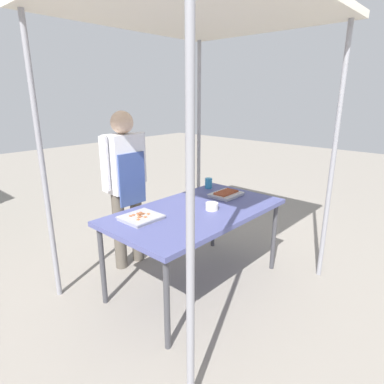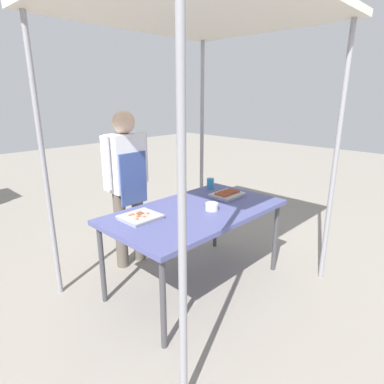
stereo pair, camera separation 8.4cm
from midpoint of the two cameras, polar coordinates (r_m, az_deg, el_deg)
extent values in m
plane|color=gray|center=(3.19, -0.09, -15.84)|extent=(18.00, 18.00, 0.00)
cube|color=#4C518C|center=(2.87, -0.10, -3.45)|extent=(1.60, 0.90, 0.04)
cylinder|color=#3F3F44|center=(2.33, -5.55, -19.16)|extent=(0.04, 0.04, 0.71)
cylinder|color=#3F3F44|center=(3.37, 13.54, -7.66)|extent=(0.04, 0.04, 0.71)
cylinder|color=#3F3F44|center=(2.88, -16.35, -12.34)|extent=(0.04, 0.04, 0.71)
cylinder|color=#3F3F44|center=(3.76, 3.10, -4.53)|extent=(0.04, 0.04, 0.71)
cylinder|color=gray|center=(1.56, -1.86, -4.72)|extent=(0.04, 0.04, 2.30)
cylinder|color=gray|center=(3.16, 22.92, 5.06)|extent=(0.04, 0.04, 2.30)
cylinder|color=gray|center=(2.87, -25.59, 3.65)|extent=(0.04, 0.04, 2.30)
cylinder|color=gray|center=(3.97, 0.59, 8.54)|extent=(0.04, 0.04, 2.30)
cube|color=beige|center=(2.76, -0.12, 29.59)|extent=(2.10, 1.80, 0.06)
cube|color=#ADADB2|center=(3.24, 5.28, -0.58)|extent=(0.30, 0.23, 0.02)
cube|color=#ADADB2|center=(3.23, 5.29, -0.30)|extent=(0.31, 0.24, 0.01)
cylinder|color=brown|center=(3.15, 4.12, -0.55)|extent=(0.03, 0.13, 0.03)
cylinder|color=brown|center=(3.17, 4.52, -0.41)|extent=(0.03, 0.13, 0.03)
cylinder|color=brown|center=(3.20, 4.91, -0.27)|extent=(0.03, 0.13, 0.03)
cylinder|color=brown|center=(3.23, 5.30, -0.13)|extent=(0.03, 0.13, 0.03)
cylinder|color=brown|center=(3.26, 5.67, 0.00)|extent=(0.03, 0.13, 0.03)
cylinder|color=brown|center=(3.28, 6.05, 0.14)|extent=(0.03, 0.13, 0.03)
cylinder|color=brown|center=(3.31, 6.42, 0.27)|extent=(0.03, 0.13, 0.03)
cube|color=#ADADB2|center=(2.67, -9.88, -4.62)|extent=(0.29, 0.26, 0.02)
cube|color=#ADADB2|center=(2.66, -9.89, -4.30)|extent=(0.30, 0.28, 0.01)
cylinder|color=tan|center=(2.62, -9.17, -4.52)|extent=(0.21, 0.01, 0.01)
cube|color=#B7663D|center=(2.58, -10.37, -4.92)|extent=(0.02, 0.02, 0.02)
cube|color=#B7663D|center=(2.62, -9.14, -4.51)|extent=(0.02, 0.02, 0.02)
cylinder|color=tan|center=(2.65, -9.66, -4.32)|extent=(0.21, 0.01, 0.01)
cube|color=#B7663D|center=(2.63, -10.26, -4.52)|extent=(0.02, 0.02, 0.02)
cube|color=#B7663D|center=(2.64, -9.94, -4.41)|extent=(0.02, 0.02, 0.02)
cube|color=#B7663D|center=(2.68, -8.57, -3.96)|extent=(0.02, 0.02, 0.02)
cylinder|color=tan|center=(2.67, -10.14, -4.13)|extent=(0.21, 0.01, 0.01)
cube|color=#B7663D|center=(2.69, -9.47, -3.91)|extent=(0.02, 0.02, 0.02)
cube|color=#B7663D|center=(2.69, -9.71, -3.99)|extent=(0.02, 0.02, 0.02)
cube|color=#B7663D|center=(2.67, -10.24, -4.16)|extent=(0.02, 0.02, 0.02)
cube|color=#B7663D|center=(2.68, -10.01, -4.08)|extent=(0.02, 0.02, 0.02)
cylinder|color=tan|center=(2.70, -10.61, -3.94)|extent=(0.21, 0.01, 0.01)
cube|color=#B7663D|center=(2.68, -11.13, -4.10)|extent=(0.02, 0.02, 0.02)
cube|color=#B7663D|center=(2.72, -9.93, -3.72)|extent=(0.02, 0.02, 0.02)
cube|color=#B7663D|center=(2.67, -11.66, -4.27)|extent=(0.02, 0.02, 0.02)
cube|color=#B7663D|center=(2.71, -10.40, -3.87)|extent=(0.02, 0.02, 0.02)
cylinder|color=silver|center=(2.84, 2.68, -2.56)|extent=(0.11, 0.11, 0.06)
cylinder|color=#338CBF|center=(3.49, 2.24, 1.56)|extent=(0.08, 0.08, 0.11)
cylinder|color=#595147|center=(3.37, -13.36, -6.76)|extent=(0.12, 0.12, 0.80)
cylinder|color=#595147|center=(3.49, -10.39, -5.76)|extent=(0.12, 0.12, 0.80)
cube|color=white|center=(3.23, -12.57, 4.97)|extent=(0.34, 0.20, 0.57)
cube|color=#384C8C|center=(3.17, -11.25, 2.22)|extent=(0.30, 0.02, 0.51)
cylinder|color=white|center=(3.11, -15.91, 4.79)|extent=(0.08, 0.08, 0.51)
cylinder|color=white|center=(3.35, -9.54, 6.06)|extent=(0.08, 0.08, 0.51)
sphere|color=#D8B293|center=(3.18, -13.03, 11.89)|extent=(0.22, 0.22, 0.22)
camera|label=1|loc=(0.04, -90.85, -0.26)|focal=30.24mm
camera|label=2|loc=(0.04, 89.15, 0.26)|focal=30.24mm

